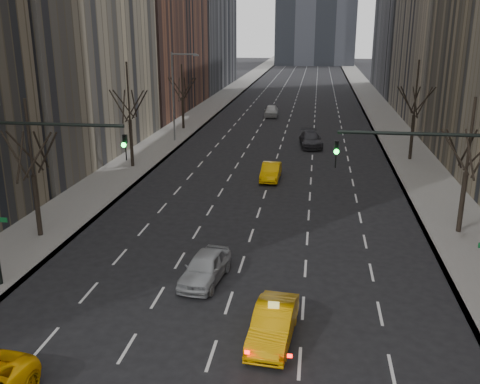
% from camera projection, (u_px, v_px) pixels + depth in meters
% --- Properties ---
extents(sidewalk_left, '(4.50, 320.00, 0.15)m').
position_uv_depth(sidewalk_left, '(211.00, 107.00, 79.99)').
color(sidewalk_left, slate).
rests_on(sidewalk_left, ground).
extents(sidewalk_right, '(4.50, 320.00, 0.15)m').
position_uv_depth(sidewalk_right, '(378.00, 110.00, 76.66)').
color(sidewalk_right, slate).
rests_on(sidewalk_right, ground).
extents(tree_lw_b, '(3.36, 3.50, 7.82)m').
position_uv_depth(tree_lw_b, '(34.00, 175.00, 29.73)').
color(tree_lw_b, black).
rests_on(tree_lw_b, ground).
extents(tree_lw_c, '(3.36, 3.50, 8.74)m').
position_uv_depth(tree_lw_c, '(130.00, 121.00, 44.76)').
color(tree_lw_c, black).
rests_on(tree_lw_c, ground).
extents(tree_lw_d, '(3.36, 3.50, 7.36)m').
position_uv_depth(tree_lw_d, '(183.00, 99.00, 61.91)').
color(tree_lw_d, black).
rests_on(tree_lw_d, ground).
extents(tree_rw_b, '(3.36, 3.50, 7.82)m').
position_uv_depth(tree_rw_b, '(466.00, 173.00, 30.25)').
color(tree_rw_b, black).
rests_on(tree_rw_b, ground).
extents(tree_rw_c, '(3.36, 3.50, 8.74)m').
position_uv_depth(tree_rw_c, '(414.00, 116.00, 47.17)').
color(tree_rw_c, black).
rests_on(tree_rw_c, ground).
extents(traffic_mast_left, '(6.69, 0.39, 8.00)m').
position_uv_depth(traffic_mast_left, '(21.00, 175.00, 23.14)').
color(traffic_mast_left, black).
rests_on(traffic_mast_left, ground).
extents(traffic_mast_right, '(6.69, 0.39, 8.00)m').
position_uv_depth(traffic_mast_right, '(460.00, 193.00, 20.67)').
color(traffic_mast_right, black).
rests_on(traffic_mast_right, ground).
extents(streetlight_far, '(2.83, 0.22, 9.00)m').
position_uv_depth(streetlight_far, '(176.00, 88.00, 54.53)').
color(streetlight_far, slate).
rests_on(streetlight_far, ground).
extents(taxi_sedan, '(1.85, 4.35, 1.40)m').
position_uv_depth(taxi_sedan, '(273.00, 324.00, 20.56)').
color(taxi_sedan, '#DB9704').
rests_on(taxi_sedan, ground).
extents(silver_sedan_ahead, '(2.20, 4.33, 1.41)m').
position_uv_depth(silver_sedan_ahead, '(205.00, 267.00, 25.35)').
color(silver_sedan_ahead, '#9B9EA2').
rests_on(silver_sedan_ahead, ground).
extents(far_taxi, '(1.48, 4.05, 1.32)m').
position_uv_depth(far_taxi, '(271.00, 172.00, 42.19)').
color(far_taxi, '#FFB505').
rests_on(far_taxi, ground).
extents(far_suv_grey, '(2.61, 5.28, 1.47)m').
position_uv_depth(far_suv_grey, '(311.00, 139.00, 53.72)').
color(far_suv_grey, '#2E2D32').
rests_on(far_suv_grey, ground).
extents(far_car_white, '(1.90, 4.47, 1.51)m').
position_uv_depth(far_car_white, '(271.00, 111.00, 71.66)').
color(far_car_white, silver).
rests_on(far_car_white, ground).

